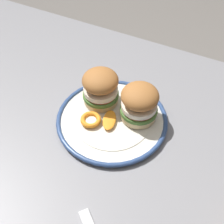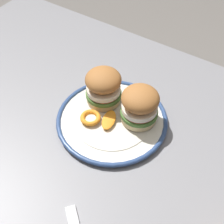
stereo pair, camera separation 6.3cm
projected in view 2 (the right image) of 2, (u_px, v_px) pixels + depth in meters
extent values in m
cube|color=gray|center=(88.00, 133.00, 0.82)|extent=(1.28, 0.87, 0.03)
cube|color=gray|center=(41.00, 75.00, 1.51)|extent=(0.06, 0.06, 0.70)
cylinder|color=silver|center=(112.00, 120.00, 0.82)|extent=(0.27, 0.27, 0.01)
torus|color=navy|center=(112.00, 119.00, 0.82)|extent=(0.29, 0.29, 0.01)
cylinder|color=silver|center=(112.00, 119.00, 0.82)|extent=(0.21, 0.21, 0.00)
cylinder|color=beige|center=(104.00, 97.00, 0.85)|extent=(0.09, 0.09, 0.02)
cylinder|color=#477033|center=(104.00, 94.00, 0.84)|extent=(0.10, 0.10, 0.01)
cylinder|color=#BC3828|center=(104.00, 91.00, 0.84)|extent=(0.09, 0.09, 0.01)
cylinder|color=silver|center=(104.00, 89.00, 0.83)|extent=(0.09, 0.09, 0.01)
ellipsoid|color=#A36633|center=(103.00, 80.00, 0.80)|extent=(0.10, 0.10, 0.05)
cylinder|color=beige|center=(139.00, 116.00, 0.81)|extent=(0.09, 0.09, 0.02)
cylinder|color=#477033|center=(139.00, 112.00, 0.80)|extent=(0.10, 0.10, 0.01)
cylinder|color=#BC3828|center=(139.00, 110.00, 0.79)|extent=(0.09, 0.09, 0.01)
cylinder|color=silver|center=(139.00, 107.00, 0.78)|extent=(0.09, 0.09, 0.01)
ellipsoid|color=#A36633|center=(140.00, 98.00, 0.76)|extent=(0.12, 0.12, 0.05)
torus|color=orange|center=(90.00, 118.00, 0.81)|extent=(0.08, 0.08, 0.01)
cylinder|color=#F4E5C6|center=(91.00, 119.00, 0.81)|extent=(0.03, 0.03, 0.00)
ellipsoid|color=orange|center=(109.00, 120.00, 0.81)|extent=(0.05, 0.07, 0.01)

